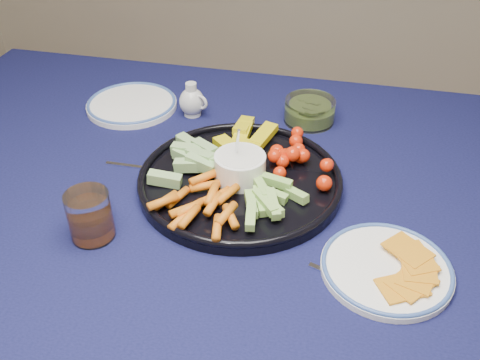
% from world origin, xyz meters
% --- Properties ---
extents(dining_table, '(1.67, 1.07, 0.75)m').
position_xyz_m(dining_table, '(0.00, 0.00, 0.66)').
color(dining_table, '#492618').
rests_on(dining_table, ground).
extents(crudite_platter, '(0.40, 0.40, 0.13)m').
position_xyz_m(crudite_platter, '(-0.01, 0.01, 0.77)').
color(crudite_platter, black).
rests_on(crudite_platter, dining_table).
extents(creamer_pitcher, '(0.07, 0.06, 0.08)m').
position_xyz_m(creamer_pitcher, '(-0.18, 0.27, 0.78)').
color(creamer_pitcher, silver).
rests_on(creamer_pitcher, dining_table).
extents(pickle_bowl, '(0.12, 0.12, 0.06)m').
position_xyz_m(pickle_bowl, '(0.10, 0.30, 0.77)').
color(pickle_bowl, white).
rests_on(pickle_bowl, dining_table).
extents(cheese_plate, '(0.21, 0.21, 0.03)m').
position_xyz_m(cheese_plate, '(0.28, -0.16, 0.76)').
color(cheese_plate, white).
rests_on(cheese_plate, dining_table).
extents(juice_tumbler, '(0.08, 0.08, 0.09)m').
position_xyz_m(juice_tumbler, '(-0.22, -0.19, 0.79)').
color(juice_tumbler, white).
rests_on(juice_tumbler, dining_table).
extents(fork_left, '(0.14, 0.02, 0.00)m').
position_xyz_m(fork_left, '(-0.21, 0.03, 0.75)').
color(fork_left, silver).
rests_on(fork_left, dining_table).
extents(fork_right, '(0.15, 0.06, 0.00)m').
position_xyz_m(fork_right, '(0.24, -0.20, 0.75)').
color(fork_right, silver).
rests_on(fork_right, dining_table).
extents(side_plate_extra, '(0.22, 0.22, 0.02)m').
position_xyz_m(side_plate_extra, '(-0.34, 0.27, 0.76)').
color(side_plate_extra, white).
rests_on(side_plate_extra, dining_table).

